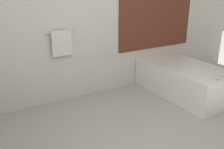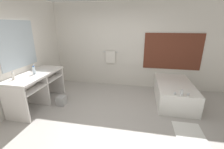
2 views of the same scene
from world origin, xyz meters
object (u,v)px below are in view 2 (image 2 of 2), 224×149
object	(u,v)px
soap_dispenser	(13,76)
bathtub	(174,91)
waste_bin	(61,101)
water_bottle_1	(34,70)

from	to	relation	value
soap_dispenser	bathtub	bearing A→B (deg)	20.87
bathtub	waste_bin	distance (m)	3.03
bathtub	soap_dispenser	world-z (taller)	soap_dispenser
soap_dispenser	waste_bin	bearing A→B (deg)	37.47
waste_bin	soap_dispenser	bearing A→B (deg)	-142.53
water_bottle_1	soap_dispenser	size ratio (longest dim) A/B	1.07
water_bottle_1	waste_bin	size ratio (longest dim) A/B	0.88
soap_dispenser	waste_bin	size ratio (longest dim) A/B	0.83
water_bottle_1	soap_dispenser	world-z (taller)	water_bottle_1
bathtub	water_bottle_1	size ratio (longest dim) A/B	8.21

